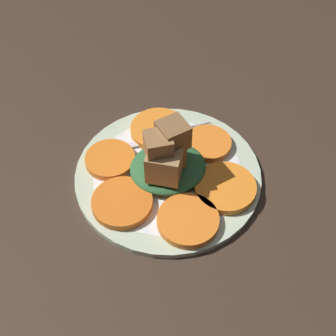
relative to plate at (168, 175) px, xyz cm
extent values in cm
cube|color=#38281E|center=(0.00, 0.00, -1.52)|extent=(120.00, 120.00, 2.00)
cylinder|color=beige|center=(0.00, 0.00, -0.02)|extent=(28.13, 28.13, 1.00)
cylinder|color=white|center=(0.00, 0.00, 0.03)|extent=(22.50, 22.50, 1.00)
cylinder|color=orange|center=(-7.28, 5.21, 1.13)|extent=(9.06, 9.06, 1.10)
cylinder|color=orange|center=(-7.40, -3.72, 1.13)|extent=(7.37, 7.37, 1.10)
cylinder|color=orange|center=(-0.58, -8.55, 1.13)|extent=(9.14, 9.14, 1.10)
cylinder|color=orange|center=(8.09, -4.14, 1.13)|extent=(7.64, 7.64, 1.10)
cylinder|color=orange|center=(7.77, 4.25, 1.13)|extent=(8.73, 8.73, 1.10)
cylinder|color=orange|center=(-0.53, 9.36, 1.13)|extent=(8.63, 8.63, 1.10)
ellipsoid|color=#2D6033|center=(0.00, 0.00, 1.72)|extent=(11.42, 10.28, 2.27)
cube|color=brown|center=(0.00, 0.06, 4.86)|extent=(4.77, 4.77, 4.03)
cube|color=#9E754C|center=(0.94, 1.84, 5.22)|extent=(6.34, 6.34, 4.74)
cube|color=brown|center=(0.11, -0.50, 4.99)|extent=(5.70, 5.70, 4.28)
cube|color=brown|center=(-0.70, -0.31, 8.62)|extent=(4.78, 4.78, 3.85)
cube|color=olive|center=(1.66, 1.26, 8.29)|extent=(3.67, 3.67, 3.63)
cube|color=silver|center=(2.91, -6.62, 0.78)|extent=(12.06, 1.96, 0.40)
cube|color=silver|center=(-3.80, -7.10, 0.78)|extent=(1.62, 2.41, 0.40)
cube|color=silver|center=(-6.82, -8.33, 0.78)|extent=(4.74, 0.65, 0.40)
cube|color=silver|center=(-6.86, -7.66, 0.78)|extent=(4.74, 0.65, 0.40)
cube|color=silver|center=(-6.91, -6.99, 0.78)|extent=(4.74, 0.65, 0.40)
cube|color=silver|center=(-6.96, -6.33, 0.78)|extent=(4.74, 0.65, 0.40)
camera|label=1|loc=(10.67, 43.08, 55.37)|focal=50.00mm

